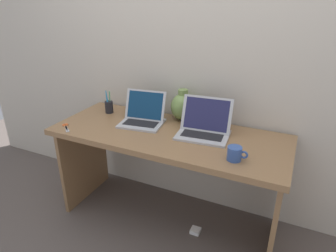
{
  "coord_description": "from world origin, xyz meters",
  "views": [
    {
      "loc": [
        0.78,
        -1.68,
        1.62
      ],
      "look_at": [
        0.0,
        0.0,
        0.8
      ],
      "focal_mm": 31.74,
      "sensor_mm": 36.0,
      "label": 1
    }
  ],
  "objects_px": {
    "laptop_left": "(143,115)",
    "scissors": "(66,126)",
    "pen_cup": "(109,107)",
    "green_vase": "(183,106)",
    "coffee_mug": "(235,154)",
    "power_brick": "(195,231)",
    "laptop_right": "(205,125)"
  },
  "relations": [
    {
      "from": "laptop_left",
      "to": "scissors",
      "type": "bearing_deg",
      "value": -147.1
    },
    {
      "from": "pen_cup",
      "to": "green_vase",
      "type": "bearing_deg",
      "value": 11.17
    },
    {
      "from": "green_vase",
      "to": "coffee_mug",
      "type": "xyz_separation_m",
      "value": [
        0.5,
        -0.44,
        -0.06
      ]
    },
    {
      "from": "green_vase",
      "to": "coffee_mug",
      "type": "relative_size",
      "value": 1.97
    },
    {
      "from": "coffee_mug",
      "to": "scissors",
      "type": "height_order",
      "value": "coffee_mug"
    },
    {
      "from": "coffee_mug",
      "to": "power_brick",
      "type": "height_order",
      "value": "coffee_mug"
    },
    {
      "from": "green_vase",
      "to": "power_brick",
      "type": "xyz_separation_m",
      "value": [
        0.25,
        -0.31,
        -0.84
      ]
    },
    {
      "from": "pen_cup",
      "to": "laptop_right",
      "type": "bearing_deg",
      "value": -4.24
    },
    {
      "from": "laptop_left",
      "to": "power_brick",
      "type": "xyz_separation_m",
      "value": [
        0.49,
        -0.13,
        -0.8
      ]
    },
    {
      "from": "laptop_left",
      "to": "green_vase",
      "type": "distance_m",
      "value": 0.3
    },
    {
      "from": "green_vase",
      "to": "pen_cup",
      "type": "relative_size",
      "value": 1.26
    },
    {
      "from": "laptop_left",
      "to": "coffee_mug",
      "type": "xyz_separation_m",
      "value": [
        0.74,
        -0.26,
        -0.02
      ]
    },
    {
      "from": "green_vase",
      "to": "pen_cup",
      "type": "bearing_deg",
      "value": -168.83
    },
    {
      "from": "green_vase",
      "to": "scissors",
      "type": "distance_m",
      "value": 0.86
    },
    {
      "from": "coffee_mug",
      "to": "scissors",
      "type": "bearing_deg",
      "value": -177.89
    },
    {
      "from": "pen_cup",
      "to": "power_brick",
      "type": "relative_size",
      "value": 2.67
    },
    {
      "from": "pen_cup",
      "to": "power_brick",
      "type": "distance_m",
      "value": 1.17
    },
    {
      "from": "laptop_right",
      "to": "pen_cup",
      "type": "height_order",
      "value": "laptop_right"
    },
    {
      "from": "laptop_left",
      "to": "scissors",
      "type": "distance_m",
      "value": 0.56
    },
    {
      "from": "laptop_right",
      "to": "coffee_mug",
      "type": "bearing_deg",
      "value": -44.05
    },
    {
      "from": "laptop_left",
      "to": "laptop_right",
      "type": "bearing_deg",
      "value": 0.09
    },
    {
      "from": "pen_cup",
      "to": "scissors",
      "type": "relative_size",
      "value": 1.46
    },
    {
      "from": "scissors",
      "to": "laptop_right",
      "type": "bearing_deg",
      "value": 17.93
    },
    {
      "from": "green_vase",
      "to": "power_brick",
      "type": "height_order",
      "value": "green_vase"
    },
    {
      "from": "laptop_right",
      "to": "green_vase",
      "type": "bearing_deg",
      "value": 142.64
    },
    {
      "from": "coffee_mug",
      "to": "power_brick",
      "type": "distance_m",
      "value": 0.83
    },
    {
      "from": "green_vase",
      "to": "scissors",
      "type": "relative_size",
      "value": 1.84
    },
    {
      "from": "laptop_right",
      "to": "pen_cup",
      "type": "distance_m",
      "value": 0.82
    },
    {
      "from": "pen_cup",
      "to": "laptop_left",
      "type": "bearing_deg",
      "value": -10.02
    },
    {
      "from": "pen_cup",
      "to": "power_brick",
      "type": "xyz_separation_m",
      "value": [
        0.84,
        -0.2,
        -0.79
      ]
    },
    {
      "from": "laptop_right",
      "to": "coffee_mug",
      "type": "distance_m",
      "value": 0.37
    },
    {
      "from": "scissors",
      "to": "power_brick",
      "type": "height_order",
      "value": "scissors"
    }
  ]
}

